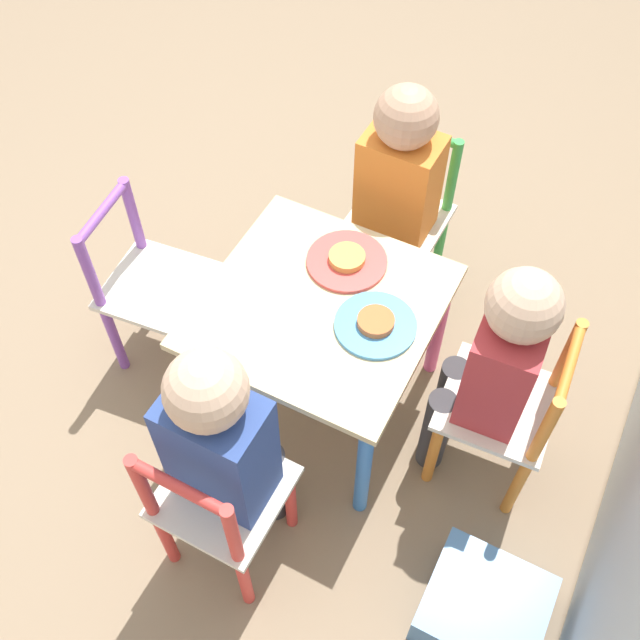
% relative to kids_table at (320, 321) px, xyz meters
% --- Properties ---
extents(ground_plane, '(6.00, 6.00, 0.00)m').
position_rel_kids_table_xyz_m(ground_plane, '(0.00, 0.00, -0.36)').
color(ground_plane, '#8C755B').
extents(kids_table, '(0.54, 0.54, 0.43)m').
position_rel_kids_table_xyz_m(kids_table, '(0.00, 0.00, 0.00)').
color(kids_table, beige).
rests_on(kids_table, ground_plane).
extents(chair_green, '(0.26, 0.26, 0.54)m').
position_rel_kids_table_xyz_m(chair_green, '(-0.48, 0.01, -0.10)').
color(chair_green, silver).
rests_on(chair_green, ground_plane).
extents(chair_orange, '(0.27, 0.27, 0.54)m').
position_rel_kids_table_xyz_m(chair_orange, '(-0.03, 0.48, -0.10)').
color(chair_orange, silver).
rests_on(chair_orange, ground_plane).
extents(chair_red, '(0.26, 0.26, 0.54)m').
position_rel_kids_table_xyz_m(chair_red, '(0.48, -0.00, -0.10)').
color(chair_red, silver).
rests_on(chair_red, ground_plane).
extents(chair_purple, '(0.29, 0.29, 0.54)m').
position_rel_kids_table_xyz_m(chair_purple, '(0.05, -0.48, -0.10)').
color(chair_purple, silver).
rests_on(chair_purple, ground_plane).
extents(child_left, '(0.22, 0.20, 0.75)m').
position_rel_kids_table_xyz_m(child_left, '(-0.42, 0.01, 0.09)').
color(child_left, '#7A6B5B').
rests_on(child_left, ground_plane).
extents(child_back, '(0.21, 0.22, 0.74)m').
position_rel_kids_table_xyz_m(child_back, '(-0.02, 0.42, 0.08)').
color(child_back, '#38383D').
rests_on(child_back, ground_plane).
extents(child_right, '(0.21, 0.20, 0.77)m').
position_rel_kids_table_xyz_m(child_right, '(0.42, -0.00, 0.09)').
color(child_right, '#38383D').
rests_on(child_right, ground_plane).
extents(plate_left, '(0.20, 0.20, 0.03)m').
position_rel_kids_table_xyz_m(plate_left, '(-0.14, 0.00, 0.08)').
color(plate_left, '#E54C47').
rests_on(plate_left, kids_table).
extents(plate_back, '(0.19, 0.19, 0.03)m').
position_rel_kids_table_xyz_m(plate_back, '(0.00, 0.14, 0.08)').
color(plate_back, '#4C9EE0').
rests_on(plate_back, kids_table).
extents(storage_bin, '(0.25, 0.27, 0.12)m').
position_rel_kids_table_xyz_m(storage_bin, '(0.36, 0.60, -0.30)').
color(storage_bin, '#4C7FB7').
rests_on(storage_bin, ground_plane).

